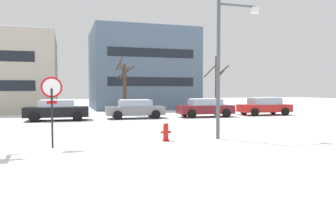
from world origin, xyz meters
TOP-DOWN VIEW (x-y plane):
  - ground_plane at (0.00, 0.00)m, footprint 120.00×120.00m
  - road_surface at (0.00, 3.71)m, footprint 80.00×9.43m
  - stop_sign at (-1.08, -2.10)m, footprint 0.76×0.13m
  - fire_hydrant at (3.38, -1.76)m, footprint 0.44×0.30m
  - street_lamp at (6.09, -1.82)m, footprint 2.02×0.36m
  - parked_car_black at (-1.17, 9.18)m, footprint 4.28×2.23m
  - parked_car_gray at (4.33, 9.24)m, footprint 4.31×2.10m
  - parked_car_maroon at (9.84, 8.90)m, footprint 4.38×2.10m
  - parked_car_red at (15.34, 9.16)m, footprint 4.37×2.14m
  - tree_far_right at (12.38, 12.06)m, footprint 2.13×1.49m
  - tree_far_mid at (4.10, 12.51)m, footprint 1.81×1.52m
  - building_far_right at (7.82, 22.62)m, footprint 11.17×9.95m

SIDE VIEW (x-z plane):
  - ground_plane at x=0.00m, z-range 0.00..0.00m
  - road_surface at x=0.00m, z-range 0.00..0.00m
  - fire_hydrant at x=3.38m, z-range 0.00..0.81m
  - parked_car_gray at x=4.33m, z-range 0.02..1.42m
  - parked_car_maroon at x=9.84m, z-range 0.02..1.46m
  - parked_car_black at x=-1.17m, z-range 0.02..1.46m
  - parked_car_red at x=15.34m, z-range 0.01..1.49m
  - stop_sign at x=-1.08m, z-range 0.53..3.15m
  - tree_far_mid at x=4.10m, z-range -0.02..4.88m
  - tree_far_right at x=12.38m, z-range 0.10..5.19m
  - street_lamp at x=6.09m, z-range 0.68..6.65m
  - building_far_right at x=7.82m, z-range 0.00..8.86m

